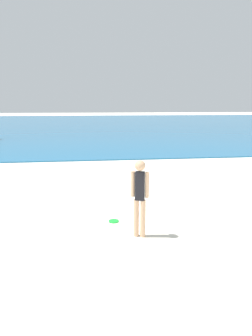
# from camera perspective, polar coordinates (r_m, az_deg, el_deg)

# --- Properties ---
(water) EXTENTS (160.00, 60.00, 0.06)m
(water) POSITION_cam_1_polar(r_m,az_deg,el_deg) (45.58, -6.00, 8.38)
(water) COLOR #1E6B9E
(water) RESTS_ON ground
(person_standing) EXTENTS (0.38, 0.23, 1.74)m
(person_standing) POSITION_cam_1_polar(r_m,az_deg,el_deg) (6.61, 2.63, -4.95)
(person_standing) COLOR #DDAD84
(person_standing) RESTS_ON ground
(frisbee) EXTENTS (0.26, 0.26, 0.03)m
(frisbee) POSITION_cam_1_polar(r_m,az_deg,el_deg) (7.74, -2.33, -10.01)
(frisbee) COLOR green
(frisbee) RESTS_ON ground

